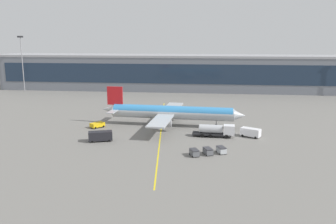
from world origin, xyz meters
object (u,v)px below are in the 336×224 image
object	(u,v)px
crew_van	(251,132)
baggage_cart_0	(194,152)
lavatory_truck	(100,136)
main_airliner	(171,112)
pushback_tug	(97,125)
baggage_cart_2	(221,150)
baggage_cart_1	(208,151)
fuel_tanker	(216,130)

from	to	relation	value
crew_van	baggage_cart_0	world-z (taller)	crew_van
lavatory_truck	main_airliner	bearing A→B (deg)	47.97
pushback_tug	baggage_cart_0	size ratio (longest dim) A/B	1.44
crew_van	pushback_tug	world-z (taller)	crew_van
baggage_cart_2	pushback_tug	bearing A→B (deg)	151.23
baggage_cart_1	baggage_cart_2	xyz separation A→B (m)	(2.95, 1.24, 0.00)
baggage_cart_1	baggage_cart_2	world-z (taller)	same
baggage_cart_2	fuel_tanker	bearing A→B (deg)	93.70
baggage_cart_0	baggage_cart_1	size ratio (longest dim) A/B	1.00
fuel_tanker	baggage_cart_1	bearing A→B (deg)	-98.27
fuel_tanker	crew_van	bearing A→B (deg)	5.90
crew_van	baggage_cart_0	bearing A→B (deg)	-130.08
fuel_tanker	baggage_cart_1	distance (m)	14.61
main_airliner	crew_van	xyz separation A→B (m)	(21.81, -9.51, -2.67)
baggage_cart_1	crew_van	bearing A→B (deg)	54.35
crew_van	baggage_cart_0	distance (m)	21.69
lavatory_truck	crew_van	bearing A→B (deg)	12.22
main_airliner	lavatory_truck	size ratio (longest dim) A/B	6.80
main_airliner	fuel_tanker	size ratio (longest dim) A/B	3.88
fuel_tanker	baggage_cart_0	distance (m)	16.49
main_airliner	baggage_cart_2	world-z (taller)	main_airliner
crew_van	lavatory_truck	distance (m)	38.63
pushback_tug	lavatory_truck	bearing A→B (deg)	-69.43
main_airliner	baggage_cart_0	size ratio (longest dim) A/B	13.94
main_airliner	crew_van	distance (m)	23.95
baggage_cart_0	crew_van	bearing A→B (deg)	49.92
pushback_tug	baggage_cart_1	distance (m)	37.56
lavatory_truck	baggage_cart_1	distance (m)	27.69
fuel_tanker	crew_van	xyz separation A→B (m)	(8.91, 0.92, -0.43)
pushback_tug	baggage_cart_0	xyz separation A→B (m)	(28.69, -21.47, -0.07)
fuel_tanker	lavatory_truck	size ratio (longest dim) A/B	1.75
baggage_cart_1	lavatory_truck	bearing A→B (deg)	164.98
baggage_cart_1	fuel_tanker	bearing A→B (deg)	81.73
baggage_cart_0	baggage_cart_2	world-z (taller)	same
baggage_cart_1	pushback_tug	bearing A→B (deg)	147.40
lavatory_truck	baggage_cart_1	world-z (taller)	lavatory_truck
main_airliner	crew_van	size ratio (longest dim) A/B	7.84
pushback_tug	baggage_cart_2	bearing A→B (deg)	-28.77
fuel_tanker	pushback_tug	distance (m)	34.24
baggage_cart_0	baggage_cart_2	xyz separation A→B (m)	(5.90, 2.48, 0.00)
lavatory_truck	baggage_cart_1	xyz separation A→B (m)	(26.74, -7.18, -0.64)
baggage_cart_0	baggage_cart_2	distance (m)	6.40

